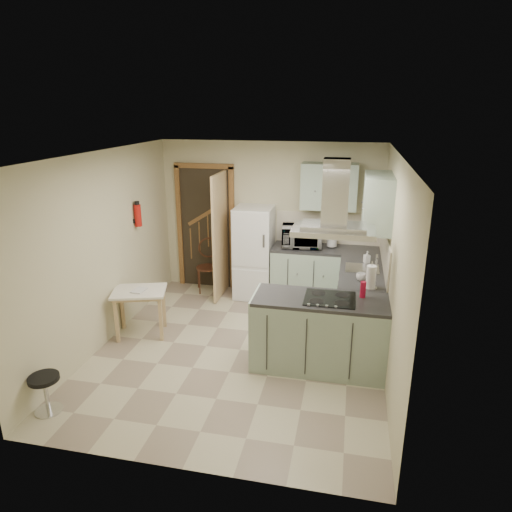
% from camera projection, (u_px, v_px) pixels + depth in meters
% --- Properties ---
extents(floor, '(4.20, 4.20, 0.00)m').
position_uv_depth(floor, '(240.00, 350.00, 5.94)').
color(floor, '#BBB391').
rests_on(floor, ground).
extents(ceiling, '(4.20, 4.20, 0.00)m').
position_uv_depth(ceiling, '(237.00, 154.00, 5.15)').
color(ceiling, silver).
rests_on(ceiling, back_wall).
extents(back_wall, '(3.60, 0.00, 3.60)m').
position_uv_depth(back_wall, '(270.00, 219.00, 7.49)').
color(back_wall, '#C2BB96').
rests_on(back_wall, floor).
extents(left_wall, '(0.00, 4.20, 4.20)m').
position_uv_depth(left_wall, '(104.00, 250.00, 5.90)').
color(left_wall, '#C2BB96').
rests_on(left_wall, floor).
extents(right_wall, '(0.00, 4.20, 4.20)m').
position_uv_depth(right_wall, '(392.00, 269.00, 5.19)').
color(right_wall, '#C2BB96').
rests_on(right_wall, floor).
extents(doorway, '(1.10, 0.12, 2.10)m').
position_uv_depth(doorway, '(206.00, 228.00, 7.75)').
color(doorway, brown).
rests_on(doorway, floor).
extents(fridge, '(0.60, 0.60, 1.50)m').
position_uv_depth(fridge, '(254.00, 253.00, 7.41)').
color(fridge, white).
rests_on(fridge, floor).
extents(counter_back, '(1.08, 0.60, 0.90)m').
position_uv_depth(counter_back, '(306.00, 274.00, 7.34)').
color(counter_back, '#9EB2A0').
rests_on(counter_back, floor).
extents(counter_right, '(0.60, 1.95, 0.90)m').
position_uv_depth(counter_right, '(360.00, 294.00, 6.54)').
color(counter_right, '#9EB2A0').
rests_on(counter_right, floor).
extents(splashback, '(1.68, 0.02, 0.50)m').
position_uv_depth(splashback, '(328.00, 228.00, 7.32)').
color(splashback, beige).
rests_on(splashback, counter_back).
extents(wall_cabinet_back, '(0.85, 0.35, 0.70)m').
position_uv_depth(wall_cabinet_back, '(329.00, 186.00, 6.96)').
color(wall_cabinet_back, '#9EB2A0').
rests_on(wall_cabinet_back, back_wall).
extents(wall_cabinet_right, '(0.35, 0.90, 0.70)m').
position_uv_depth(wall_cabinet_right, '(378.00, 202.00, 5.82)').
color(wall_cabinet_right, '#9EB2A0').
rests_on(wall_cabinet_right, right_wall).
extents(peninsula, '(1.55, 0.65, 0.90)m').
position_uv_depth(peninsula, '(319.00, 333.00, 5.43)').
color(peninsula, '#9EB2A0').
rests_on(peninsula, floor).
extents(hob, '(0.58, 0.50, 0.01)m').
position_uv_depth(hob, '(330.00, 298.00, 5.26)').
color(hob, black).
rests_on(hob, peninsula).
extents(extractor_hood, '(0.90, 0.55, 0.10)m').
position_uv_depth(extractor_hood, '(334.00, 230.00, 5.01)').
color(extractor_hood, silver).
rests_on(extractor_hood, ceiling).
extents(sink, '(0.45, 0.40, 0.01)m').
position_uv_depth(sink, '(362.00, 268.00, 6.24)').
color(sink, silver).
rests_on(sink, counter_right).
extents(fire_extinguisher, '(0.10, 0.10, 0.32)m').
position_uv_depth(fire_extinguisher, '(138.00, 215.00, 6.64)').
color(fire_extinguisher, '#B2140F').
rests_on(fire_extinguisher, left_wall).
extents(drop_leaf_table, '(0.82, 0.70, 0.65)m').
position_uv_depth(drop_leaf_table, '(141.00, 312.00, 6.25)').
color(drop_leaf_table, tan).
rests_on(drop_leaf_table, floor).
extents(bentwood_chair, '(0.48, 0.48, 0.82)m').
position_uv_depth(bentwood_chair, '(207.00, 268.00, 7.73)').
color(bentwood_chair, '#441B16').
rests_on(bentwood_chair, floor).
extents(stool, '(0.32, 0.32, 0.42)m').
position_uv_depth(stool, '(46.00, 394.00, 4.68)').
color(stool, black).
rests_on(stool, floor).
extents(microwave, '(0.66, 0.49, 0.34)m').
position_uv_depth(microwave, '(302.00, 236.00, 7.16)').
color(microwave, black).
rests_on(microwave, counter_back).
extents(kettle, '(0.21, 0.21, 0.23)m').
position_uv_depth(kettle, '(332.00, 240.00, 7.15)').
color(kettle, silver).
rests_on(kettle, counter_back).
extents(cereal_box, '(0.08, 0.18, 0.27)m').
position_uv_depth(cereal_box, '(315.00, 237.00, 7.24)').
color(cereal_box, orange).
rests_on(cereal_box, counter_back).
extents(soap_bottle, '(0.10, 0.10, 0.17)m').
position_uv_depth(soap_bottle, '(367.00, 257.00, 6.45)').
color(soap_bottle, silver).
rests_on(soap_bottle, counter_right).
extents(paper_towel, '(0.14, 0.14, 0.30)m').
position_uv_depth(paper_towel, '(371.00, 277.00, 5.53)').
color(paper_towel, white).
rests_on(paper_towel, counter_right).
extents(cup, '(0.16, 0.16, 0.09)m').
position_uv_depth(cup, '(361.00, 277.00, 5.81)').
color(cup, silver).
rests_on(cup, counter_right).
extents(red_bottle, '(0.07, 0.07, 0.19)m').
position_uv_depth(red_bottle, '(363.00, 290.00, 5.28)').
color(red_bottle, '#B50F31').
rests_on(red_bottle, peninsula).
extents(book, '(0.18, 0.23, 0.10)m').
position_uv_depth(book, '(134.00, 287.00, 6.13)').
color(book, maroon).
rests_on(book, drop_leaf_table).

